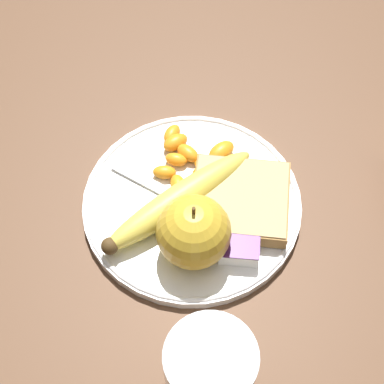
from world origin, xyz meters
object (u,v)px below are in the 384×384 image
Objects in this scene: fork at (185,202)px; jam_packet at (239,248)px; juice_glass at (209,377)px; apple at (194,232)px; bread_slice at (240,203)px; banana at (178,200)px; plate at (192,203)px.

jam_packet is at bearing -15.52° from fork.
juice_glass is 1.26× the size of apple.
bread_slice is at bearing -88.39° from jam_packet.
jam_packet is at bearing 91.61° from bread_slice.
juice_glass is 0.20m from bread_slice.
banana is 1.08× the size of fork.
fork is (0.04, -0.20, -0.04)m from juice_glass.
bread_slice is (-0.07, -0.01, -0.01)m from banana.
apple is at bearing 96.63° from plate.
plate is 1.59× the size of fork.
fork is at bearing 21.00° from plate.
apple is 0.07m from fork.
plate is 2.27× the size of bread_slice.
banana is (0.02, -0.05, -0.02)m from apple.
banana is at bearing -35.35° from jam_packet.
plate is at bearing -80.61° from juice_glass.
juice_glass is 1.01× the size of bread_slice.
banana is 0.08m from jam_packet.
juice_glass is 0.66× the size of banana.
apple is at bearing 112.88° from banana.
juice_glass is (-0.03, 0.20, 0.04)m from plate.
plate is 0.07m from apple.
bread_slice is (-0.02, -0.20, -0.03)m from juice_glass.
banana is (0.01, 0.01, 0.02)m from plate.
bread_slice is 0.05m from jam_packet.
bread_slice is (-0.05, -0.06, -0.03)m from apple.
banana reaches higher than jam_packet.
bread_slice is (-0.05, 0.00, 0.02)m from plate.
fork is 0.08m from jam_packet.
jam_packet is at bearing 144.65° from banana.
plate is at bearing 47.28° from fork.
plate is 0.21m from juice_glass.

